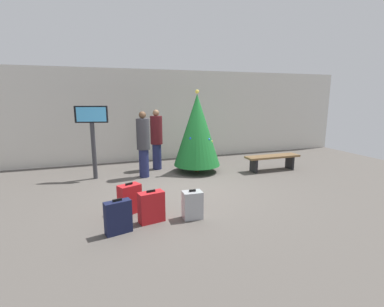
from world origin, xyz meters
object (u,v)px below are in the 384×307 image
traveller_0 (143,143)px  waiting_bench (272,159)px  holiday_tree (197,130)px  suitcase_1 (192,205)px  suitcase_0 (151,207)px  suitcase_2 (118,217)px  suitcase_3 (130,199)px  flight_info_kiosk (92,129)px  traveller_1 (157,138)px

traveller_0 → waiting_bench: bearing=-8.5°
holiday_tree → suitcase_1: size_ratio=4.35×
suitcase_0 → suitcase_2: (-0.62, -0.25, -0.00)m
traveller_0 → suitcase_3: 2.67m
holiday_tree → traveller_0: holiday_tree is taller
waiting_bench → suitcase_3: size_ratio=2.86×
flight_info_kiosk → traveller_0: size_ratio=1.08×
traveller_0 → suitcase_3: size_ratio=3.04×
traveller_0 → holiday_tree: bearing=1.9°
holiday_tree → traveller_1: 1.35m
suitcase_2 → suitcase_3: size_ratio=0.99×
suitcase_2 → suitcase_3: 0.87m
traveller_1 → suitcase_2: size_ratio=3.09×
traveller_0 → suitcase_1: size_ratio=3.30×
flight_info_kiosk → traveller_0: bearing=-12.4°
waiting_bench → suitcase_1: (-3.57, -2.54, -0.10)m
waiting_bench → suitcase_3: (-4.67, -1.88, -0.08)m
suitcase_2 → traveller_0: bearing=73.0°
suitcase_1 → suitcase_3: suitcase_3 is taller
suitcase_1 → waiting_bench: bearing=35.5°
suitcase_3 → suitcase_0: bearing=-60.1°
flight_info_kiosk → traveller_1: 2.00m
holiday_tree → suitcase_0: size_ratio=4.03×
traveller_0 → suitcase_0: (-0.39, -3.04, -0.71)m
traveller_0 → suitcase_3: bearing=-106.1°
flight_info_kiosk → holiday_tree: bearing=-4.6°
flight_info_kiosk → waiting_bench: bearing=-9.5°
traveller_0 → suitcase_2: bearing=-107.0°
traveller_0 → traveller_1: (0.55, 0.77, 0.00)m
suitcase_0 → traveller_0: bearing=82.7°
suitcase_2 → suitcase_0: bearing=22.2°
flight_info_kiosk → suitcase_1: 4.02m
flight_info_kiosk → traveller_0: 1.44m
flight_info_kiosk → suitcase_3: 3.06m
flight_info_kiosk → suitcase_0: 3.65m
suitcase_1 → suitcase_0: bearing=172.7°
suitcase_0 → suitcase_1: suitcase_0 is taller
waiting_bench → traveller_0: size_ratio=0.94×
suitcase_0 → suitcase_1: bearing=-7.3°
flight_info_kiosk → waiting_bench: flight_info_kiosk is taller
holiday_tree → suitcase_3: 3.60m
holiday_tree → flight_info_kiosk: size_ratio=1.22×
traveller_1 → traveller_0: bearing=-125.4°
flight_info_kiosk → suitcase_3: (0.63, -2.77, -1.13)m
suitcase_3 → traveller_0: bearing=73.9°
suitcase_0 → suitcase_2: bearing=-157.8°
holiday_tree → suitcase_2: 4.39m
suitcase_0 → suitcase_2: suitcase_0 is taller
traveller_1 → suitcase_1: (-0.16, -3.91, -0.74)m
traveller_0 → suitcase_3: (-0.71, -2.47, -0.71)m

